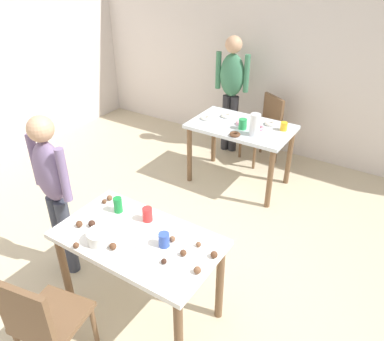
# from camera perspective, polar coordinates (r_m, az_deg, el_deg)

# --- Properties ---
(ground_plane) EXTENTS (6.40, 6.40, 0.00)m
(ground_plane) POSITION_cam_1_polar(r_m,az_deg,el_deg) (3.28, -6.21, -19.60)
(ground_plane) COLOR beige
(wall_back) EXTENTS (6.40, 0.10, 2.60)m
(wall_back) POSITION_cam_1_polar(r_m,az_deg,el_deg) (5.12, 16.33, 15.77)
(wall_back) COLOR silver
(wall_back) RESTS_ON ground_plane
(dining_table_near) EXTENTS (1.17, 0.66, 0.75)m
(dining_table_near) POSITION_cam_1_polar(r_m,az_deg,el_deg) (2.81, -7.96, -11.54)
(dining_table_near) COLOR white
(dining_table_near) RESTS_ON ground_plane
(dining_table_far) EXTENTS (1.14, 0.71, 0.75)m
(dining_table_far) POSITION_cam_1_polar(r_m,az_deg,el_deg) (4.44, 7.26, 5.41)
(dining_table_far) COLOR silver
(dining_table_far) RESTS_ON ground_plane
(chair_near_table) EXTENTS (0.47, 0.47, 0.87)m
(chair_near_table) POSITION_cam_1_polar(r_m,az_deg,el_deg) (2.72, -21.38, -20.00)
(chair_near_table) COLOR brown
(chair_near_table) RESTS_ON ground_plane
(chair_far_table) EXTENTS (0.55, 0.55, 0.87)m
(chair_far_table) POSITION_cam_1_polar(r_m,az_deg,el_deg) (5.08, 10.84, 6.67)
(chair_far_table) COLOR brown
(chair_far_table) RESTS_ON ground_plane
(person_girl_near) EXTENTS (0.45, 0.23, 1.46)m
(person_girl_near) POSITION_cam_1_polar(r_m,az_deg,el_deg) (3.22, -20.03, -2.12)
(person_girl_near) COLOR #383D4C
(person_girl_near) RESTS_ON ground_plane
(person_adult_far) EXTENTS (0.46, 0.25, 1.56)m
(person_adult_far) POSITION_cam_1_polar(r_m,az_deg,el_deg) (5.12, 5.92, 12.56)
(person_adult_far) COLOR #28282D
(person_adult_far) RESTS_ON ground_plane
(mixing_bowl) EXTENTS (0.18, 0.18, 0.08)m
(mixing_bowl) POSITION_cam_1_polar(r_m,az_deg,el_deg) (2.73, -13.52, -9.57)
(mixing_bowl) COLOR white
(mixing_bowl) RESTS_ON dining_table_near
(soda_can) EXTENTS (0.07, 0.07, 0.12)m
(soda_can) POSITION_cam_1_polar(r_m,az_deg,el_deg) (2.97, -10.98, -5.05)
(soda_can) COLOR #198438
(soda_can) RESTS_ON dining_table_near
(fork_near) EXTENTS (0.17, 0.02, 0.01)m
(fork_near) POSITION_cam_1_polar(r_m,az_deg,el_deg) (2.66, -8.35, -11.21)
(fork_near) COLOR silver
(fork_near) RESTS_ON dining_table_near
(cup_near_0) EXTENTS (0.07, 0.07, 0.11)m
(cup_near_0) POSITION_cam_1_polar(r_m,az_deg,el_deg) (2.85, -6.66, -6.51)
(cup_near_0) COLOR red
(cup_near_0) RESTS_ON dining_table_near
(cup_near_1) EXTENTS (0.08, 0.08, 0.10)m
(cup_near_1) POSITION_cam_1_polar(r_m,az_deg,el_deg) (2.62, -4.19, -10.27)
(cup_near_1) COLOR #3351B2
(cup_near_1) RESTS_ON dining_table_near
(cake_ball_0) EXTENTS (0.05, 0.05, 0.05)m
(cake_ball_0) POSITION_cam_1_polar(r_m,az_deg,el_deg) (2.55, 3.31, -12.41)
(cake_ball_0) COLOR brown
(cake_ball_0) RESTS_ON dining_table_near
(cake_ball_1) EXTENTS (0.05, 0.05, 0.05)m
(cake_ball_1) POSITION_cam_1_polar(r_m,az_deg,el_deg) (2.66, -11.71, -11.00)
(cake_ball_1) COLOR brown
(cake_ball_1) RESTS_ON dining_table_near
(cake_ball_2) EXTENTS (0.04, 0.04, 0.04)m
(cake_ball_2) POSITION_cam_1_polar(r_m,az_deg,el_deg) (3.10, -12.94, -4.52)
(cake_ball_2) COLOR brown
(cake_ball_2) RESTS_ON dining_table_near
(cake_ball_3) EXTENTS (0.04, 0.04, 0.04)m
(cake_ball_3) POSITION_cam_1_polar(r_m,az_deg,el_deg) (2.52, -4.21, -13.34)
(cake_ball_3) COLOR #3D2319
(cake_ball_3) RESTS_ON dining_table_near
(cake_ball_4) EXTENTS (0.04, 0.04, 0.04)m
(cake_ball_4) POSITION_cam_1_polar(r_m,az_deg,el_deg) (2.67, -2.95, -10.15)
(cake_ball_4) COLOR brown
(cake_ball_4) RESTS_ON dining_table_near
(cake_ball_5) EXTENTS (0.04, 0.04, 0.04)m
(cake_ball_5) POSITION_cam_1_polar(r_m,az_deg,el_deg) (2.56, -1.31, -12.17)
(cake_ball_5) COLOR brown
(cake_ball_5) RESTS_ON dining_table_near
(cake_ball_6) EXTENTS (0.04, 0.04, 0.04)m
(cake_ball_6) POSITION_cam_1_polar(r_m,az_deg,el_deg) (3.09, -11.01, -4.40)
(cake_ball_6) COLOR brown
(cake_ball_6) RESTS_ON dining_table_near
(cake_ball_7) EXTENTS (0.04, 0.04, 0.04)m
(cake_ball_7) POSITION_cam_1_polar(r_m,az_deg,el_deg) (2.73, -16.91, -10.62)
(cake_ball_7) COLOR brown
(cake_ball_7) RESTS_ON dining_table_near
(cake_ball_8) EXTENTS (0.05, 0.05, 0.05)m
(cake_ball_8) POSITION_cam_1_polar(r_m,az_deg,el_deg) (2.88, -14.71, -7.66)
(cake_ball_8) COLOR #3D2319
(cake_ball_8) RESTS_ON dining_table_near
(cake_ball_9) EXTENTS (0.04, 0.04, 0.04)m
(cake_ball_9) POSITION_cam_1_polar(r_m,az_deg,el_deg) (2.63, 0.98, -10.96)
(cake_ball_9) COLOR brown
(cake_ball_9) RESTS_ON dining_table_near
(cake_ball_10) EXTENTS (0.05, 0.05, 0.05)m
(cake_ball_10) POSITION_cam_1_polar(r_m,az_deg,el_deg) (2.90, -16.47, -7.65)
(cake_ball_10) COLOR brown
(cake_ball_10) RESTS_ON dining_table_near
(cake_ball_11) EXTENTS (0.04, 0.04, 0.04)m
(cake_ball_11) POSITION_cam_1_polar(r_m,az_deg,el_deg) (3.13, -12.19, -4.01)
(cake_ball_11) COLOR brown
(cake_ball_11) RESTS_ON dining_table_near
(cake_ball_12) EXTENTS (0.05, 0.05, 0.05)m
(cake_ball_12) POSITION_cam_1_polar(r_m,az_deg,el_deg) (2.45, 0.80, -14.63)
(cake_ball_12) COLOR brown
(cake_ball_12) RESTS_ON dining_table_near
(pitcher_far) EXTENTS (0.11, 0.11, 0.24)m
(pitcher_far) POSITION_cam_1_polar(r_m,az_deg,el_deg) (4.13, 9.36, 6.76)
(pitcher_far) COLOR white
(pitcher_far) RESTS_ON dining_table_far
(cup_far_0) EXTENTS (0.08, 0.08, 0.10)m
(cup_far_0) POSITION_cam_1_polar(r_m,az_deg,el_deg) (4.33, 13.53, 6.43)
(cup_far_0) COLOR yellow
(cup_far_0) RESTS_ON dining_table_far
(cup_far_1) EXTENTS (0.09, 0.09, 0.12)m
(cup_far_1) POSITION_cam_1_polar(r_m,az_deg,el_deg) (4.28, 7.57, 6.88)
(cup_far_1) COLOR green
(cup_far_1) RESTS_ON dining_table_far
(donut_far_0) EXTENTS (0.12, 0.12, 0.04)m
(donut_far_0) POSITION_cam_1_polar(r_m,az_deg,el_deg) (4.59, 5.12, 8.18)
(donut_far_0) COLOR white
(donut_far_0) RESTS_ON dining_table_far
(donut_far_1) EXTENTS (0.12, 0.12, 0.04)m
(donut_far_1) POSITION_cam_1_polar(r_m,az_deg,el_deg) (4.52, 2.03, 7.87)
(donut_far_1) COLOR white
(donut_far_1) RESTS_ON dining_table_far
(donut_far_2) EXTENTS (0.12, 0.12, 0.04)m
(donut_far_2) POSITION_cam_1_polar(r_m,az_deg,el_deg) (4.31, 9.92, 6.27)
(donut_far_2) COLOR pink
(donut_far_2) RESTS_ON dining_table_far
(donut_far_3) EXTENTS (0.12, 0.12, 0.03)m
(donut_far_3) POSITION_cam_1_polar(r_m,az_deg,el_deg) (4.12, 6.40, 5.39)
(donut_far_3) COLOR brown
(donut_far_3) RESTS_ON dining_table_far
(donut_far_4) EXTENTS (0.12, 0.12, 0.04)m
(donut_far_4) POSITION_cam_1_polar(r_m,az_deg,el_deg) (4.41, 7.35, 7.04)
(donut_far_4) COLOR pink
(donut_far_4) RESTS_ON dining_table_far
(donut_far_5) EXTENTS (0.13, 0.13, 0.04)m
(donut_far_5) POSITION_cam_1_polar(r_m,az_deg,el_deg) (4.45, 11.52, 6.93)
(donut_far_5) COLOR white
(donut_far_5) RESTS_ON dining_table_far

